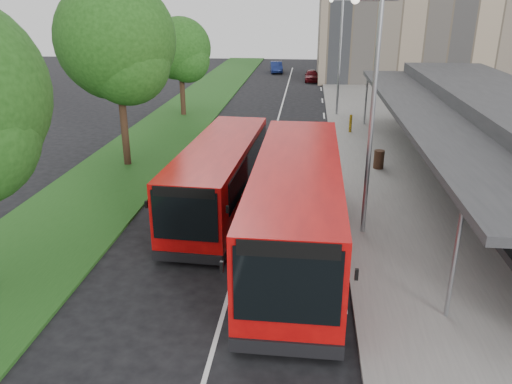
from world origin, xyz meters
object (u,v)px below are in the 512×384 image
at_px(bus_second, 220,176).
at_px(litter_bin, 379,159).
at_px(lamp_post_near, 370,105).
at_px(car_near, 312,75).
at_px(tree_far, 180,53).
at_px(bus_main, 297,207).
at_px(bollard, 350,123).
at_px(lamp_post_far, 339,50).
at_px(car_far, 276,67).
at_px(tree_mid, 117,48).

height_order(bus_second, litter_bin, bus_second).
bearing_deg(lamp_post_near, car_near, 92.70).
height_order(tree_far, bus_main, tree_far).
relative_size(bollard, car_near, 0.31).
xyz_separation_m(lamp_post_far, litter_bin, (1.55, -12.56, -4.11)).
xyz_separation_m(tree_far, car_far, (5.24, 24.27, -3.86)).
relative_size(lamp_post_near, car_near, 2.24).
bearing_deg(tree_far, tree_mid, -90.00).
bearing_deg(bus_second, tree_mid, 140.72).
relative_size(lamp_post_far, car_near, 2.24).
xyz_separation_m(tree_mid, bus_second, (5.75, -5.24, -4.43)).
height_order(bus_second, car_far, bus_second).
bearing_deg(car_far, lamp_post_far, -83.30).
height_order(lamp_post_near, lamp_post_far, same).
bearing_deg(lamp_post_far, bus_main, -96.06).
bearing_deg(tree_mid, car_far, 81.78).
bearing_deg(bollard, car_near, 96.24).
height_order(lamp_post_far, car_far, lamp_post_far).
distance_m(tree_far, lamp_post_near, 22.07).
height_order(lamp_post_near, bollard, lamp_post_near).
height_order(tree_far, lamp_post_near, lamp_post_near).
bearing_deg(bollard, lamp_post_near, -92.65).
distance_m(bus_main, car_far, 45.01).
xyz_separation_m(bus_second, bollard, (6.06, 12.88, -0.71)).
bearing_deg(bus_second, bus_main, -44.21).
relative_size(tree_mid, lamp_post_near, 1.13).
bearing_deg(litter_bin, bollard, 96.81).
distance_m(lamp_post_near, litter_bin, 8.64).
height_order(lamp_post_far, bollard, lamp_post_far).
relative_size(bus_second, bollard, 8.98).
xyz_separation_m(bus_second, car_far, (-0.51, 41.50, -0.79)).
distance_m(tree_far, bollard, 13.14).
height_order(tree_far, bus_second, tree_far).
distance_m(tree_mid, litter_bin, 13.72).
relative_size(litter_bin, bollard, 0.83).
xyz_separation_m(litter_bin, car_far, (-7.43, 35.88, 0.02)).
height_order(car_near, car_far, car_far).
bearing_deg(tree_mid, bus_main, -44.16).
distance_m(lamp_post_near, car_near, 37.04).
height_order(bus_main, litter_bin, bus_main).
xyz_separation_m(tree_mid, tree_far, (0.00, 12.00, -1.35)).
distance_m(tree_mid, lamp_post_near, 13.22).
distance_m(lamp_post_far, car_near, 17.36).
xyz_separation_m(litter_bin, car_near, (-3.28, 29.33, 0.01)).
relative_size(tree_mid, litter_bin, 9.98).
bearing_deg(bus_main, car_near, 89.76).
height_order(tree_mid, lamp_post_near, tree_mid).
relative_size(bus_main, bus_second, 1.15).
distance_m(lamp_post_near, bollard, 15.25).
height_order(bus_main, bus_second, bus_main).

